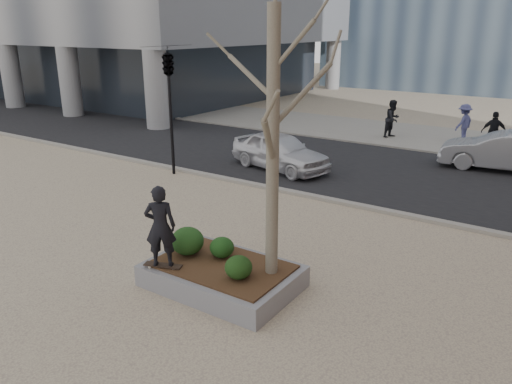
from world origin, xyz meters
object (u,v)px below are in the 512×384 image
Objects in this scene: planter at (222,276)px; skateboard at (163,266)px; police_car at (280,151)px; skateboarder at (160,226)px.

skateboard is at bearing -142.16° from planter.
police_car is (-3.58, 8.22, 0.49)m from planter.
skateboard is (-0.94, -0.73, 0.26)m from planter.
police_car is (-2.63, 8.95, -0.65)m from skateboarder.
skateboard is 9.33m from police_car.
skateboarder reaches higher than planter.
skateboarder is 9.35m from police_car.
skateboarder is 0.41× the size of police_car.
planter is 8.98m from police_car.
police_car is at bearing 86.62° from skateboard.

